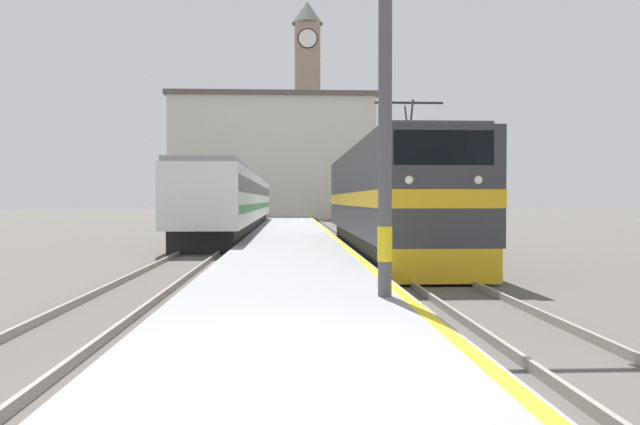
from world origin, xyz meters
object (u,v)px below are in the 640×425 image
locomotive_train (387,200)px  clock_tower (307,104)px  passenger_train (237,201)px  catenary_mast (390,77)px

locomotive_train → clock_tower: (-1.30, 56.20, 12.18)m
passenger_train → clock_tower: 41.83m
catenary_mast → clock_tower: (0.50, 68.04, 10.07)m
locomotive_train → passenger_train: 17.93m
clock_tower → locomotive_train: bearing=-88.7°
catenary_mast → locomotive_train: bearing=81.3°
catenary_mast → clock_tower: bearing=89.6°
passenger_train → clock_tower: size_ratio=1.24×
locomotive_train → passenger_train: (-6.81, 16.58, -0.06)m
passenger_train → catenary_mast: size_ratio=4.43×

